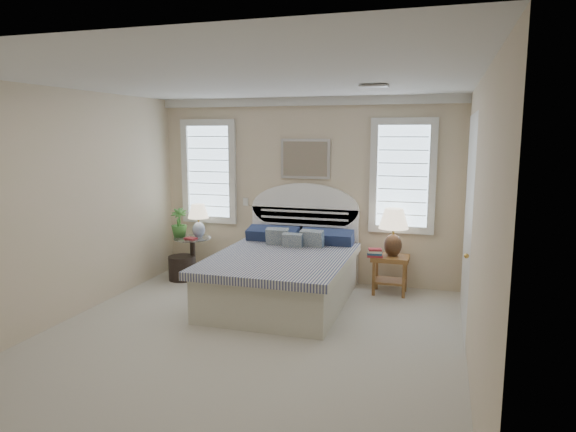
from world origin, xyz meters
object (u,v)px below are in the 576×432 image
Objects in this scene: lamp_right at (393,227)px; floor_pot at (182,268)px; side_table_left at (193,253)px; nightstand_right at (390,266)px; lamp_left at (198,217)px; bed at (285,272)px.

floor_pot is at bearing -175.21° from lamp_right.
nightstand_right is (2.95, 0.10, -0.00)m from side_table_left.
lamp_left is 0.78× the size of lamp_right.
lamp_right is (3.10, 0.26, 0.75)m from floor_pot.
floor_pot is 0.81m from lamp_left.
lamp_left is at bearing 39.15° from side_table_left.
bed reaches higher than nightstand_right.
lamp_right is at bearing 2.58° from side_table_left.
nightstand_right is (1.30, 0.69, 0.00)m from bed.
lamp_left reaches higher than floor_pot.
lamp_left is at bearing 157.35° from bed.
lamp_right is (2.97, 0.13, 0.55)m from side_table_left.
nightstand_right is 1.04× the size of lamp_left.
bed is at bearing -151.97° from nightstand_right.
side_table_left is at bearing 45.47° from floor_pot.
side_table_left is at bearing 160.26° from bed.
lamp_left is 2.90m from lamp_right.
floor_pot is 3.20m from lamp_right.
bed is 1.61m from lamp_right.
nightstand_right is at bearing 28.03° from bed.
side_table_left is 0.95× the size of lamp_right.
lamp_right is at bearing 54.23° from nightstand_right.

